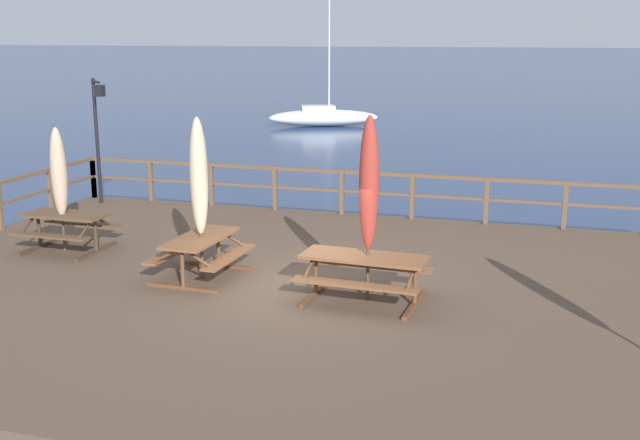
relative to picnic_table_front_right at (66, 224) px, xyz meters
The scene contains 11 objects.
ground_plane 5.53m from the picnic_table_front_right, ahead, with size 600.00×600.00×0.00m, color navy.
wooden_deck 5.47m from the picnic_table_front_right, ahead, with size 15.80×11.40×0.63m, color brown.
railing_waterside_far 7.12m from the picnic_table_front_right, 41.42° to the left, with size 15.60×0.10×1.09m.
picnic_table_front_right is the anchor object (origin of this frame).
picnic_table_back_left 6.58m from the picnic_table_front_right, 10.58° to the right, with size 2.12×1.50×0.78m.
picnic_table_mid_centre 3.50m from the picnic_table_front_right, 14.53° to the right, with size 1.46×1.79×0.78m.
patio_umbrella_short_mid 1.04m from the picnic_table_front_right, 139.00° to the right, with size 0.32×0.32×2.51m.
patio_umbrella_tall_front 6.75m from the picnic_table_front_right, ahead, with size 0.32×0.32×3.04m.
patio_umbrella_tall_back_left 3.74m from the picnic_table_front_right, 14.51° to the right, with size 0.32×0.32×2.89m.
lamp_post_hooked 4.65m from the picnic_table_front_right, 113.05° to the left, with size 0.55×0.51×3.20m.
sailboat_distant 27.64m from the picnic_table_front_right, 95.74° to the left, with size 6.18×3.87×7.72m.
Camera 1 is at (3.90, -12.08, 4.89)m, focal length 43.21 mm.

